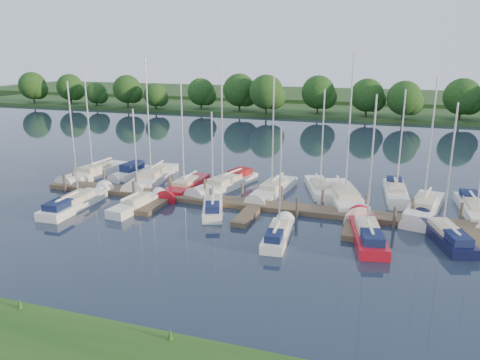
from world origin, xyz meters
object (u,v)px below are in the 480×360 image
(motorboat, at_px, (132,173))
(sailboat_s_2, at_px, (213,208))
(sailboat_n_5, at_px, (273,191))
(sailboat_n_0, at_px, (95,174))
(dock, at_px, (255,207))

(motorboat, xyz_separation_m, sailboat_s_2, (12.00, -7.61, -0.03))
(motorboat, xyz_separation_m, sailboat_n_5, (15.36, -1.41, -0.09))
(sailboat_s_2, bearing_deg, sailboat_n_5, 41.16)
(motorboat, height_order, sailboat_s_2, sailboat_s_2)
(motorboat, bearing_deg, sailboat_n_5, -178.08)
(motorboat, bearing_deg, sailboat_s_2, 154.78)
(sailboat_n_0, relative_size, sailboat_s_2, 1.34)
(dock, distance_m, sailboat_n_0, 19.25)
(sailboat_n_0, relative_size, motorboat, 2.03)
(dock, bearing_deg, motorboat, 158.14)
(sailboat_n_0, distance_m, motorboat, 3.79)
(sailboat_n_0, distance_m, sailboat_s_2, 16.87)
(motorboat, distance_m, sailboat_s_2, 14.21)
(sailboat_n_0, bearing_deg, dock, 170.38)
(sailboat_n_5, xyz_separation_m, sailboat_s_2, (-3.36, -6.20, 0.06))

